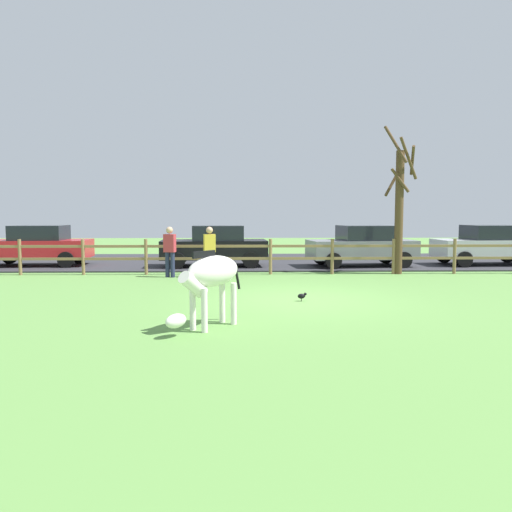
# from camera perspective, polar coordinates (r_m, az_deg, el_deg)

# --- Properties ---
(ground_plane) EXTENTS (60.00, 60.00, 0.00)m
(ground_plane) POSITION_cam_1_polar(r_m,az_deg,el_deg) (12.03, 5.18, -5.02)
(ground_plane) COLOR #5B8C42
(parking_asphalt) EXTENTS (28.00, 7.40, 0.05)m
(parking_asphalt) POSITION_cam_1_polar(r_m,az_deg,el_deg) (21.21, 2.32, -0.62)
(parking_asphalt) COLOR #2D2D33
(parking_asphalt) RESTS_ON ground_plane
(paddock_fence) EXTENTS (21.17, 0.11, 1.20)m
(paddock_fence) POSITION_cam_1_polar(r_m,az_deg,el_deg) (16.85, 1.68, 0.22)
(paddock_fence) COLOR olive
(paddock_fence) RESTS_ON ground_plane
(bare_tree) EXTENTS (1.16, 1.10, 4.99)m
(bare_tree) POSITION_cam_1_polar(r_m,az_deg,el_deg) (17.61, 16.15, 5.62)
(bare_tree) COLOR #513A23
(bare_tree) RESTS_ON ground_plane
(zebra) EXTENTS (1.37, 1.61, 1.41)m
(zebra) POSITION_cam_1_polar(r_m,az_deg,el_deg) (8.97, -5.26, -2.45)
(zebra) COLOR white
(zebra) RESTS_ON ground_plane
(crow_on_grass) EXTENTS (0.21, 0.10, 0.20)m
(crow_on_grass) POSITION_cam_1_polar(r_m,az_deg,el_deg) (11.82, 5.30, -4.58)
(crow_on_grass) COLOR black
(crow_on_grass) RESTS_ON ground_plane
(parked_car_black) EXTENTS (4.10, 2.08, 1.56)m
(parked_car_black) POSITION_cam_1_polar(r_m,az_deg,el_deg) (19.06, -4.73, 1.21)
(parked_car_black) COLOR black
(parked_car_black) RESTS_ON parking_asphalt
(parked_car_silver) EXTENTS (4.08, 2.03, 1.56)m
(parked_car_silver) POSITION_cam_1_polar(r_m,az_deg,el_deg) (21.53, 25.11, 1.19)
(parked_car_silver) COLOR #B7BABF
(parked_car_silver) RESTS_ON parking_asphalt
(parked_car_red) EXTENTS (4.09, 2.07, 1.56)m
(parked_car_red) POSITION_cam_1_polar(r_m,az_deg,el_deg) (20.95, -23.82, 1.14)
(parked_car_red) COLOR red
(parked_car_red) RESTS_ON parking_asphalt
(parked_car_grey) EXTENTS (4.17, 2.25, 1.56)m
(parked_car_grey) POSITION_cam_1_polar(r_m,az_deg,el_deg) (19.44, 12.09, 1.19)
(parked_car_grey) COLOR slate
(parked_car_grey) RESTS_ON parking_asphalt
(visitor_left_of_tree) EXTENTS (0.40, 0.30, 1.64)m
(visitor_left_of_tree) POSITION_cam_1_polar(r_m,az_deg,el_deg) (16.09, -5.35, 0.75)
(visitor_left_of_tree) COLOR #232847
(visitor_left_of_tree) RESTS_ON ground_plane
(visitor_right_of_tree) EXTENTS (0.40, 0.31, 1.64)m
(visitor_right_of_tree) POSITION_cam_1_polar(r_m,az_deg,el_deg) (16.30, -9.87, 0.75)
(visitor_right_of_tree) COLOR #232847
(visitor_right_of_tree) RESTS_ON ground_plane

